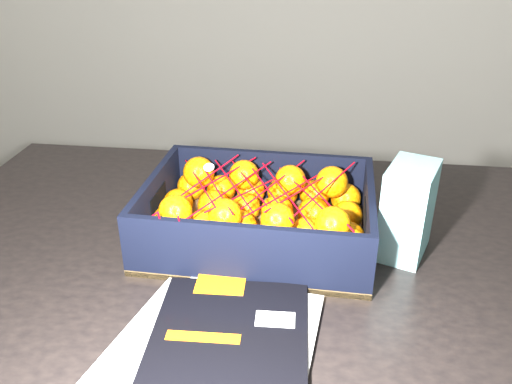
# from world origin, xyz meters

# --- Properties ---
(table) EXTENTS (1.23, 0.84, 0.75)m
(table) POSITION_xyz_m (-0.09, 0.14, 0.65)
(table) COLOR black
(table) RESTS_ON ground
(magazine_stack) EXTENTS (0.30, 0.32, 0.02)m
(magazine_stack) POSITION_xyz_m (-0.06, -0.13, 0.76)
(magazine_stack) COLOR silver
(magazine_stack) RESTS_ON table
(produce_crate) EXTENTS (0.39, 0.29, 0.11)m
(produce_crate) POSITION_xyz_m (-0.05, 0.17, 0.78)
(produce_crate) COLOR olive
(produce_crate) RESTS_ON table
(clementine_heap) EXTENTS (0.37, 0.28, 0.11)m
(clementine_heap) POSITION_xyz_m (-0.05, 0.16, 0.80)
(clementine_heap) COLOR orange
(clementine_heap) RESTS_ON produce_crate
(mesh_net) EXTENTS (0.33, 0.26, 0.09)m
(mesh_net) POSITION_xyz_m (-0.06, 0.16, 0.85)
(mesh_net) COLOR #B90617
(mesh_net) RESTS_ON clementine_heap
(retail_carton) EXTENTS (0.10, 0.12, 0.16)m
(retail_carton) POSITION_xyz_m (0.20, 0.16, 0.83)
(retail_carton) COLOR silver
(retail_carton) RESTS_ON table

